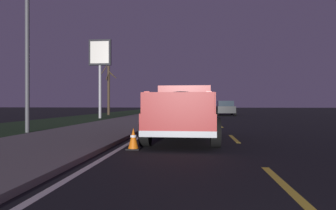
{
  "coord_description": "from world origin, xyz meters",
  "views": [
    {
      "loc": [
        -0.66,
        1.32,
        1.23
      ],
      "look_at": [
        11.59,
        2.47,
        1.18
      ],
      "focal_mm": 32.37,
      "sensor_mm": 36.0,
      "label": 1
    }
  ],
  "objects_px": {
    "sedan_black": "(225,108)",
    "bare_tree_far": "(109,89)",
    "sedan_red": "(193,108)",
    "street_light_near": "(34,31)",
    "pickup_truck": "(184,111)",
    "gas_price_sign": "(100,59)",
    "traffic_cone_near": "(133,139)"
  },
  "relations": [
    {
      "from": "sedan_black",
      "to": "bare_tree_far",
      "type": "height_order",
      "value": "bare_tree_far"
    },
    {
      "from": "sedan_red",
      "to": "street_light_near",
      "type": "bearing_deg",
      "value": 163.28
    },
    {
      "from": "sedan_red",
      "to": "sedan_black",
      "type": "distance_m",
      "value": 3.62
    },
    {
      "from": "pickup_truck",
      "to": "sedan_red",
      "type": "distance_m",
      "value": 23.61
    },
    {
      "from": "sedan_black",
      "to": "street_light_near",
      "type": "bearing_deg",
      "value": 154.18
    },
    {
      "from": "gas_price_sign",
      "to": "bare_tree_far",
      "type": "bearing_deg",
      "value": 11.11
    },
    {
      "from": "gas_price_sign",
      "to": "traffic_cone_near",
      "type": "xyz_separation_m",
      "value": [
        -17.09,
        -6.49,
        -4.74
      ]
    },
    {
      "from": "pickup_truck",
      "to": "traffic_cone_near",
      "type": "distance_m",
      "value": 2.86
    },
    {
      "from": "street_light_near",
      "to": "traffic_cone_near",
      "type": "distance_m",
      "value": 7.89
    },
    {
      "from": "sedan_red",
      "to": "street_light_near",
      "type": "xyz_separation_m",
      "value": [
        -21.75,
        6.53,
        3.56
      ]
    },
    {
      "from": "pickup_truck",
      "to": "sedan_red",
      "type": "bearing_deg",
      "value": -0.17
    },
    {
      "from": "sedan_black",
      "to": "gas_price_sign",
      "type": "height_order",
      "value": "gas_price_sign"
    },
    {
      "from": "sedan_black",
      "to": "traffic_cone_near",
      "type": "distance_m",
      "value": 25.34
    },
    {
      "from": "street_light_near",
      "to": "bare_tree_far",
      "type": "height_order",
      "value": "street_light_near"
    },
    {
      "from": "street_light_near",
      "to": "bare_tree_far",
      "type": "relative_size",
      "value": 1.23
    },
    {
      "from": "traffic_cone_near",
      "to": "bare_tree_far",
      "type": "bearing_deg",
      "value": 17.95
    },
    {
      "from": "sedan_black",
      "to": "bare_tree_far",
      "type": "distance_m",
      "value": 12.88
    },
    {
      "from": "sedan_black",
      "to": "street_light_near",
      "type": "xyz_separation_m",
      "value": [
        -20.56,
        9.95,
        3.56
      ]
    },
    {
      "from": "sedan_red",
      "to": "sedan_black",
      "type": "bearing_deg",
      "value": -109.2
    },
    {
      "from": "sedan_red",
      "to": "sedan_black",
      "type": "relative_size",
      "value": 1.0
    },
    {
      "from": "street_light_near",
      "to": "gas_price_sign",
      "type": "bearing_deg",
      "value": 5.73
    },
    {
      "from": "pickup_truck",
      "to": "traffic_cone_near",
      "type": "bearing_deg",
      "value": 153.0
    },
    {
      "from": "gas_price_sign",
      "to": "street_light_near",
      "type": "height_order",
      "value": "street_light_near"
    },
    {
      "from": "sedan_red",
      "to": "pickup_truck",
      "type": "bearing_deg",
      "value": 179.83
    },
    {
      "from": "sedan_red",
      "to": "bare_tree_far",
      "type": "relative_size",
      "value": 0.77
    },
    {
      "from": "street_light_near",
      "to": "traffic_cone_near",
      "type": "xyz_separation_m",
      "value": [
        -4.32,
        -5.21,
        -4.06
      ]
    },
    {
      "from": "traffic_cone_near",
      "to": "gas_price_sign",
      "type": "bearing_deg",
      "value": 20.79
    },
    {
      "from": "gas_price_sign",
      "to": "traffic_cone_near",
      "type": "distance_m",
      "value": 18.89
    },
    {
      "from": "pickup_truck",
      "to": "street_light_near",
      "type": "distance_m",
      "value": 7.52
    },
    {
      "from": "sedan_black",
      "to": "traffic_cone_near",
      "type": "bearing_deg",
      "value": 169.21
    },
    {
      "from": "pickup_truck",
      "to": "bare_tree_far",
      "type": "bearing_deg",
      "value": 22.63
    },
    {
      "from": "pickup_truck",
      "to": "gas_price_sign",
      "type": "relative_size",
      "value": 0.81
    }
  ]
}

